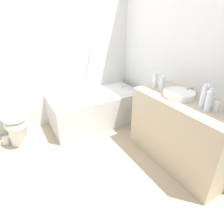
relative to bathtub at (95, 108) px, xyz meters
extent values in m
plane|color=tan|center=(-0.74, -0.91, -0.28)|extent=(4.14, 4.14, 0.00)
cube|color=silver|center=(-0.74, 0.42, 0.97)|extent=(3.54, 0.10, 2.52)
cube|color=silver|center=(0.88, -0.91, 0.97)|extent=(0.10, 2.96, 2.52)
cube|color=silver|center=(0.00, 0.00, -0.02)|extent=(1.47, 0.74, 0.53)
cube|color=white|center=(0.00, 0.00, 0.20)|extent=(1.20, 0.53, 0.09)
cylinder|color=#BCBCC1|center=(0.57, 0.00, 0.28)|extent=(0.09, 0.03, 0.03)
cylinder|color=#BCBCC1|center=(0.06, 0.34, 0.63)|extent=(0.16, 0.03, 0.55)
cylinder|color=#BCBCC1|center=(-0.40, 0.34, 0.57)|extent=(0.31, 0.03, 0.03)
cylinder|color=white|center=(-1.22, 0.02, -0.11)|extent=(0.25, 0.25, 0.35)
ellipsoid|color=white|center=(-1.22, -0.03, 0.06)|extent=(0.36, 0.41, 0.15)
ellipsoid|color=white|center=(-1.22, -0.03, 0.15)|extent=(0.34, 0.39, 0.02)
cube|color=white|center=(-1.23, 0.20, 0.24)|extent=(0.35, 0.18, 0.34)
cylinder|color=#B2B2B7|center=(-1.23, 0.20, 0.41)|extent=(0.03, 0.03, 0.01)
cube|color=tan|center=(0.52, -1.38, 0.13)|extent=(0.61, 1.28, 0.84)
cylinder|color=white|center=(0.49, -1.27, 0.58)|extent=(0.35, 0.35, 0.07)
cylinder|color=#AAAAAF|center=(0.71, -1.27, 0.59)|extent=(0.02, 0.02, 0.07)
cylinder|color=#AAAAAF|center=(0.66, -1.27, 0.62)|extent=(0.10, 0.02, 0.02)
cylinder|color=#AAAAAF|center=(0.71, -1.33, 0.57)|extent=(0.03, 0.03, 0.04)
cylinder|color=#AAAAAF|center=(0.71, -1.21, 0.57)|extent=(0.03, 0.03, 0.04)
cylinder|color=silver|center=(0.46, -0.88, 0.64)|extent=(0.06, 0.06, 0.18)
cylinder|color=white|center=(0.46, -0.88, 0.74)|extent=(0.03, 0.03, 0.02)
cylinder|color=silver|center=(0.54, -1.58, 0.66)|extent=(0.06, 0.06, 0.21)
cylinder|color=white|center=(0.54, -1.58, 0.77)|extent=(0.03, 0.03, 0.02)
cylinder|color=silver|center=(0.45, -1.66, 0.66)|extent=(0.06, 0.06, 0.21)
cylinder|color=white|center=(0.45, -1.66, 0.77)|extent=(0.03, 0.03, 0.02)
cylinder|color=silver|center=(0.47, -1.00, 0.63)|extent=(0.07, 0.07, 0.16)
cylinder|color=white|center=(0.47, -1.00, 0.73)|extent=(0.04, 0.04, 0.02)
cylinder|color=silver|center=(0.46, -1.59, 0.67)|extent=(0.06, 0.06, 0.23)
cylinder|color=white|center=(0.46, -1.59, 0.79)|extent=(0.03, 0.03, 0.02)
cylinder|color=white|center=(0.52, -1.70, 0.60)|extent=(0.06, 0.06, 0.09)
cylinder|color=white|center=(-1.40, 0.09, -0.23)|extent=(0.11, 0.11, 0.11)
camera|label=1|loc=(-1.20, -2.66, 1.39)|focal=30.53mm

